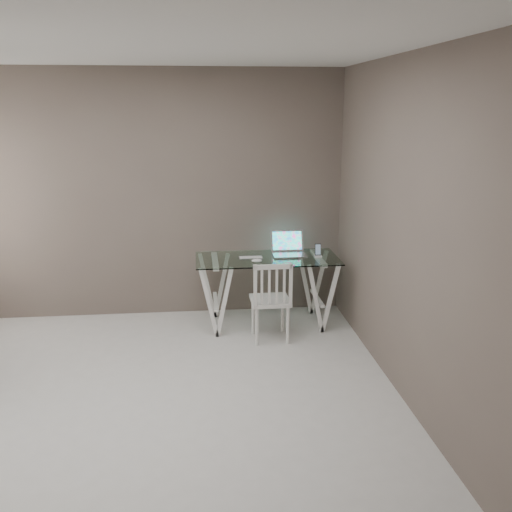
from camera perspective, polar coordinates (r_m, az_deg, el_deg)
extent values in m
plane|color=beige|center=(4.63, -10.26, -15.25)|extent=(4.50, 4.50, 0.00)
cube|color=white|center=(4.04, -12.12, 20.16)|extent=(4.00, 4.50, 0.02)
cube|color=#61544C|center=(6.34, -9.48, 5.98)|extent=(4.00, 0.02, 2.70)
cube|color=#61544C|center=(2.03, -16.34, -13.86)|extent=(4.00, 0.02, 2.70)
cube|color=#61544C|center=(4.43, 15.64, 1.84)|extent=(0.02, 4.50, 2.70)
cube|color=silver|center=(6.01, 1.11, -0.25)|extent=(1.50, 0.70, 0.01)
cube|color=white|center=(6.08, -4.06, -3.83)|extent=(0.24, 0.62, 0.72)
cube|color=white|center=(6.21, 6.15, -3.47)|extent=(0.24, 0.62, 0.72)
cube|color=silver|center=(5.73, 1.43, -4.47)|extent=(0.39, 0.39, 0.04)
cylinder|color=silver|center=(5.64, 0.08, -7.10)|extent=(0.03, 0.03, 0.39)
cylinder|color=silver|center=(5.69, 3.20, -6.94)|extent=(0.03, 0.03, 0.39)
cylinder|color=silver|center=(5.93, -0.30, -5.99)|extent=(0.03, 0.03, 0.39)
cylinder|color=silver|center=(5.97, 2.67, -5.85)|extent=(0.03, 0.03, 0.39)
cube|color=silver|center=(5.50, 1.72, -2.97)|extent=(0.38, 0.03, 0.43)
cube|color=#BCBCC1|center=(6.11, 3.35, 0.11)|extent=(0.35, 0.25, 0.02)
cube|color=#19D899|center=(6.24, 3.12, 1.54)|extent=(0.35, 0.09, 0.23)
cube|color=silver|center=(6.01, -0.53, -0.15)|extent=(0.26, 0.11, 0.01)
ellipsoid|color=white|center=(5.84, 0.09, -0.46)|extent=(0.11, 0.07, 0.04)
cube|color=white|center=(6.08, 6.22, -0.01)|extent=(0.08, 0.08, 0.02)
cube|color=black|center=(6.07, 6.21, 0.65)|extent=(0.06, 0.03, 0.12)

